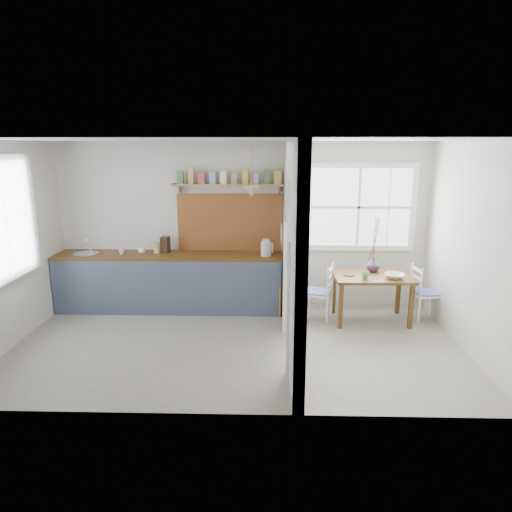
{
  "coord_description": "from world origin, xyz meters",
  "views": [
    {
      "loc": [
        0.4,
        -5.52,
        2.53
      ],
      "look_at": [
        0.23,
        0.53,
        1.06
      ],
      "focal_mm": 32.0,
      "sensor_mm": 36.0,
      "label": 1
    }
  ],
  "objects_px": {
    "dining_table": "(371,298)",
    "vase": "(373,265)",
    "chair_left": "(318,292)",
    "kettle": "(266,247)",
    "chair_right": "(426,292)"
  },
  "relations": [
    {
      "from": "chair_right",
      "to": "chair_left",
      "type": "bearing_deg",
      "value": 84.8
    },
    {
      "from": "dining_table",
      "to": "vase",
      "type": "distance_m",
      "value": 0.5
    },
    {
      "from": "dining_table",
      "to": "kettle",
      "type": "xyz_separation_m",
      "value": [
        -1.55,
        0.34,
        0.68
      ]
    },
    {
      "from": "dining_table",
      "to": "kettle",
      "type": "distance_m",
      "value": 1.73
    },
    {
      "from": "chair_left",
      "to": "kettle",
      "type": "bearing_deg",
      "value": -90.77
    },
    {
      "from": "chair_left",
      "to": "vase",
      "type": "bearing_deg",
      "value": 118.02
    },
    {
      "from": "chair_left",
      "to": "vase",
      "type": "height_order",
      "value": "vase"
    },
    {
      "from": "chair_left",
      "to": "kettle",
      "type": "xyz_separation_m",
      "value": [
        -0.78,
        0.27,
        0.61
      ]
    },
    {
      "from": "vase",
      "to": "dining_table",
      "type": "bearing_deg",
      "value": -104.84
    },
    {
      "from": "dining_table",
      "to": "kettle",
      "type": "relative_size",
      "value": 4.33
    },
    {
      "from": "chair_left",
      "to": "chair_right",
      "type": "bearing_deg",
      "value": 109.44
    },
    {
      "from": "dining_table",
      "to": "chair_right",
      "type": "relative_size",
      "value": 1.36
    },
    {
      "from": "chair_right",
      "to": "kettle",
      "type": "bearing_deg",
      "value": 77.94
    },
    {
      "from": "dining_table",
      "to": "kettle",
      "type": "bearing_deg",
      "value": 166.55
    },
    {
      "from": "dining_table",
      "to": "vase",
      "type": "bearing_deg",
      "value": 74.13
    }
  ]
}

